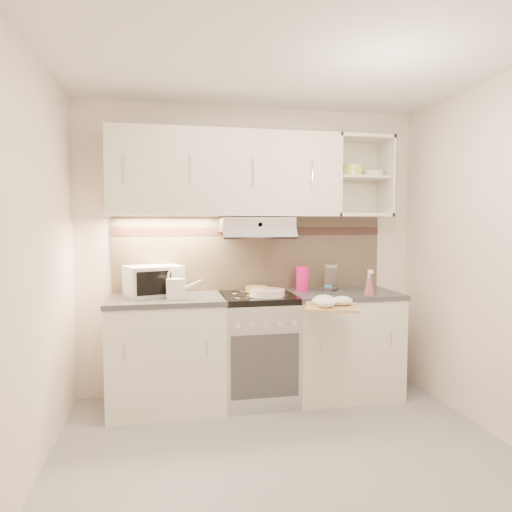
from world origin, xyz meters
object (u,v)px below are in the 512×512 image
Objects in this scene: electric_range at (258,347)px; pink_pitcher at (302,278)px; watering_can at (177,288)px; glass_jar at (331,277)px; cutting_board at (331,307)px; plate_stack at (267,293)px; spray_bottle at (369,284)px; microwave at (154,281)px.

pink_pitcher is (0.43, 0.13, 0.56)m from electric_range.
watering_can is 1.26× the size of glass_jar.
plate_stack is at bearing 151.32° from cutting_board.
watering_can is at bearing -163.72° from spray_bottle.
pink_pitcher is (1.09, 0.24, 0.02)m from watering_can.
glass_jar is 0.37m from spray_bottle.
pink_pitcher is at bearing -19.04° from microwave.
glass_jar reaches higher than spray_bottle.
glass_jar is 1.03× the size of spray_bottle.
spray_bottle is at bearing -6.62° from plate_stack.
electric_range is 1.06m from spray_bottle.
microwave is 1.78× the size of watering_can.
pink_pitcher is (1.27, 0.02, -0.01)m from microwave.
watering_can is at bearing -171.47° from glass_jar.
watering_can reaches higher than glass_jar.
electric_range is 0.71m from pink_pitcher.
electric_range reaches higher than cutting_board.
glass_jar reaches higher than pink_pitcher.
spray_bottle is at bearing 4.24° from watering_can.
plate_stack is (0.72, 0.01, -0.06)m from watering_can.
pink_pitcher is 0.56× the size of cutting_board.
watering_can is at bearing -70.03° from microwave.
glass_jar is 0.67m from cutting_board.
electric_range is 0.81m from cutting_board.
pink_pitcher is 0.25m from glass_jar.
watering_can reaches higher than cutting_board.
spray_bottle reaches higher than cutting_board.
electric_range is 0.89m from glass_jar.
glass_jar reaches higher than plate_stack.
plate_stack reaches higher than cutting_board.
microwave is at bearing 172.45° from cutting_board.
watering_can reaches higher than spray_bottle.
microwave reaches higher than cutting_board.
watering_can is 1.57m from spray_bottle.
watering_can is (0.18, -0.22, -0.03)m from microwave.
plate_stack is at bearing -33.05° from microwave.
electric_range is at bearing -172.62° from spray_bottle.
electric_range is 3.15× the size of plate_stack.
pink_pitcher is 0.58m from spray_bottle.
watering_can is at bearing -178.61° from pink_pitcher.
cutting_board is at bearing -98.75° from pink_pitcher.
glass_jar is at bearing 88.45° from cutting_board.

